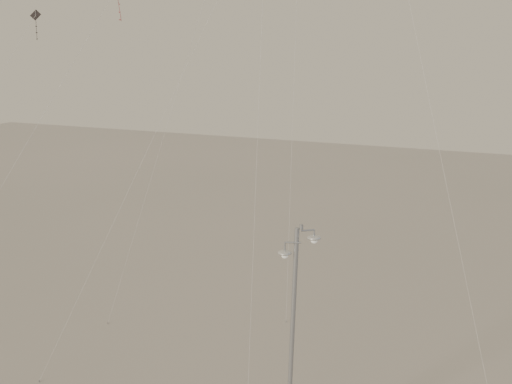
% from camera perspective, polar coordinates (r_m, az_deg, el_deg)
% --- Properties ---
extents(street_lamp, '(1.47, 1.04, 9.92)m').
position_cam_1_polar(street_lamp, '(27.74, 2.98, -11.80)').
color(street_lamp, '#9A9CA2').
rests_on(street_lamp, ground).
extents(kite_1, '(10.50, 4.02, 22.21)m').
position_cam_1_polar(kite_1, '(31.42, -4.54, 11.93)').
color(kite_1, black).
rests_on(kite_1, ground).
extents(kite_3, '(4.32, 15.09, 19.25)m').
position_cam_1_polar(kite_3, '(37.04, -14.91, 8.92)').
color(kite_3, maroon).
rests_on(kite_3, ground).
extents(kite_4, '(7.44, 10.60, 20.46)m').
position_cam_1_polar(kite_4, '(36.92, 12.91, 10.74)').
color(kite_4, black).
rests_on(kite_4, ground).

